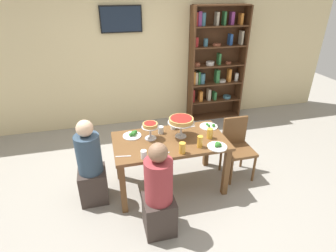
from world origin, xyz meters
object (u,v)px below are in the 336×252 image
beer_glass_amber_short (182,148)px  beer_glass_amber_spare (210,134)px  diner_near_left (159,196)px  chair_head_east (237,145)px  cutlery_fork_far (123,156)px  bookshelf (215,64)px  cutlery_knife_near (189,127)px  cutlery_fork_near (162,153)px  deep_dish_pizza_stand (181,121)px  salad_plate_far_diner (217,146)px  diner_head_west (91,168)px  water_glass_clear_near (173,125)px  salad_plate_spare (209,126)px  water_glass_clear_far (161,130)px  beer_glass_amber_tall (200,142)px  water_glass_clear_spare (144,155)px  television (121,19)px  personal_pizza_stand (150,127)px  dining_table (170,147)px  salad_plate_near_diner (133,135)px

beer_glass_amber_short → beer_glass_amber_spare: size_ratio=1.02×
beer_glass_amber_short → diner_near_left: bearing=-133.8°
chair_head_east → cutlery_fork_far: chair_head_east is taller
bookshelf → cutlery_knife_near: 2.11m
cutlery_knife_near → cutlery_fork_near: bearing=34.4°
deep_dish_pizza_stand → beer_glass_amber_spare: size_ratio=2.54×
beer_glass_amber_spare → salad_plate_far_diner: bearing=-87.6°
diner_head_west → cutlery_knife_near: bearing=11.5°
bookshelf → water_glass_clear_near: 2.21m
salad_plate_spare → water_glass_clear_far: 0.70m
beer_glass_amber_tall → water_glass_clear_spare: bearing=-173.9°
television → cutlery_knife_near: (0.67, -1.85, -1.25)m
personal_pizza_stand → dining_table: bearing=-21.6°
water_glass_clear_near → water_glass_clear_far: bearing=-157.8°
beer_glass_amber_short → water_glass_clear_near: (0.06, 0.61, -0.01)m
beer_glass_amber_short → water_glass_clear_far: beer_glass_amber_short is taller
diner_near_left → deep_dish_pizza_stand: 1.02m
salad_plate_near_diner → water_glass_clear_far: size_ratio=2.49×
bookshelf → beer_glass_amber_spare: (-0.94, -2.10, -0.32)m
deep_dish_pizza_stand → beer_glass_amber_short: 0.43m
bookshelf → cutlery_knife_near: bearing=-122.1°
chair_head_east → beer_glass_amber_tall: size_ratio=5.80×
water_glass_clear_far → water_glass_clear_near: bearing=22.2°
beer_glass_amber_spare → cutlery_knife_near: (-0.16, 0.34, -0.07)m
diner_head_west → beer_glass_amber_tall: size_ratio=7.67×
chair_head_east → salad_plate_near_diner: size_ratio=3.59×
salad_plate_near_diner → cutlery_knife_near: (0.80, 0.05, -0.02)m
water_glass_clear_spare → television: bearing=88.3°
beer_glass_amber_spare → water_glass_clear_spare: beer_glass_amber_spare is taller
salad_plate_spare → water_glass_clear_spare: water_glass_clear_spare is taller
personal_pizza_stand → salad_plate_far_diner: personal_pizza_stand is taller
diner_near_left → beer_glass_amber_spare: diner_near_left is taller
water_glass_clear_far → cutlery_fork_near: bearing=-101.1°
salad_plate_near_diner → diner_head_west: bearing=-157.9°
water_glass_clear_spare → cutlery_knife_near: 0.95m
deep_dish_pizza_stand → beer_glass_amber_tall: 0.37m
chair_head_east → salad_plate_near_diner: bearing=-6.4°
diner_near_left → salad_plate_near_diner: diner_near_left is taller
water_glass_clear_spare → cutlery_fork_far: size_ratio=0.57×
cutlery_fork_near → diner_head_west: bearing=163.1°
beer_glass_amber_spare → cutlery_fork_far: (-1.13, -0.15, -0.07)m
dining_table → diner_head_west: diner_head_west is taller
salad_plate_far_diner → water_glass_clear_near: bearing=124.0°
dining_table → cutlery_fork_near: bearing=-120.7°
dining_table → water_glass_clear_far: 0.26m
water_glass_clear_near → cutlery_knife_near: bearing=-4.8°
beer_glass_amber_tall → cutlery_fork_far: 0.94m
dining_table → salad_plate_spare: (0.62, 0.21, 0.12)m
diner_near_left → chair_head_east: (1.31, 0.77, -0.01)m
cutlery_fork_near → water_glass_clear_spare: bearing=-167.5°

